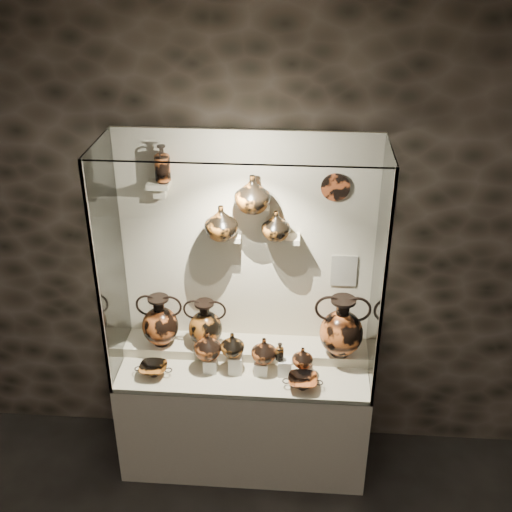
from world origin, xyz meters
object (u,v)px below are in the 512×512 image
(kylix_left, at_px, (153,369))
(jug_e, at_px, (303,357))
(amphora_left, at_px, (160,320))
(jug_b, at_px, (232,344))
(amphora_right, at_px, (342,326))
(jug_c, at_px, (264,350))
(ovoid_vase_a, at_px, (221,222))
(jug_a, at_px, (208,345))
(kylix_right, at_px, (303,382))
(amphora_mid, at_px, (205,323))
(ovoid_vase_b, at_px, (252,193))
(ovoid_vase_c, at_px, (276,225))
(lekythos_small, at_px, (280,351))
(lekythos_tall, at_px, (162,162))

(kylix_left, bearing_deg, jug_e, -11.11)
(amphora_left, xyz_separation_m, jug_b, (0.52, -0.17, -0.05))
(amphora_right, height_order, jug_c, amphora_right)
(amphora_left, relative_size, jug_b, 2.26)
(jug_e, distance_m, ovoid_vase_a, 1.04)
(amphora_right, bearing_deg, jug_c, -167.22)
(jug_b, bearing_deg, amphora_left, 170.15)
(jug_c, bearing_deg, amphora_left, 171.48)
(jug_a, relative_size, kylix_right, 0.79)
(jug_c, xyz_separation_m, jug_e, (0.26, -0.02, -0.03))
(amphora_mid, relative_size, kylix_right, 1.41)
(jug_b, distance_m, ovoid_vase_b, 1.02)
(amphora_right, xyz_separation_m, kylix_right, (-0.25, -0.30, -0.24))
(jug_a, relative_size, jug_e, 1.37)
(amphora_mid, relative_size, ovoid_vase_c, 1.82)
(lekythos_small, xyz_separation_m, kylix_right, (0.16, -0.13, -0.14))
(jug_c, bearing_deg, jug_b, -175.14)
(amphora_right, bearing_deg, lekythos_tall, 170.58)
(jug_c, relative_size, lekythos_tall, 0.66)
(jug_a, height_order, jug_b, jug_b)
(amphora_right, xyz_separation_m, jug_a, (-0.89, -0.15, -0.09))
(kylix_right, relative_size, lekythos_tall, 0.93)
(kylix_right, distance_m, ovoid_vase_c, 1.03)
(jug_c, xyz_separation_m, ovoid_vase_a, (-0.29, 0.22, 0.82))
(ovoid_vase_a, height_order, ovoid_vase_c, ovoid_vase_a)
(ovoid_vase_a, bearing_deg, amphora_right, -28.15)
(amphora_right, xyz_separation_m, jug_b, (-0.72, -0.15, -0.08))
(jug_e, relative_size, kylix_right, 0.57)
(lekythos_tall, bearing_deg, jug_b, -21.56)
(jug_a, relative_size, ovoid_vase_c, 1.02)
(jug_b, relative_size, jug_c, 0.94)
(lekythos_small, bearing_deg, ovoid_vase_c, 100.88)
(kylix_left, height_order, kylix_right, kylix_right)
(ovoid_vase_c, bearing_deg, jug_e, -46.39)
(kylix_left, xyz_separation_m, ovoid_vase_c, (0.79, 0.33, 0.94))
(kylix_right, bearing_deg, ovoid_vase_a, 125.85)
(kylix_left, xyz_separation_m, ovoid_vase_a, (0.44, 0.31, 0.95))
(jug_c, height_order, ovoid_vase_b, ovoid_vase_b)
(jug_b, bearing_deg, ovoid_vase_a, 119.13)
(jug_a, bearing_deg, kylix_left, -179.77)
(amphora_left, distance_m, jug_b, 0.55)
(jug_b, relative_size, ovoid_vase_b, 0.71)
(jug_c, distance_m, jug_e, 0.26)
(lekythos_small, bearing_deg, amphora_right, 23.02)
(amphora_mid, relative_size, jug_a, 1.79)
(amphora_mid, xyz_separation_m, amphora_right, (0.93, -0.03, 0.05))
(amphora_mid, bearing_deg, amphora_right, -19.11)
(lekythos_small, bearing_deg, lekythos_tall, 159.06)
(jug_a, xyz_separation_m, kylix_left, (-0.36, -0.09, -0.15))
(amphora_mid, relative_size, amphora_right, 0.79)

